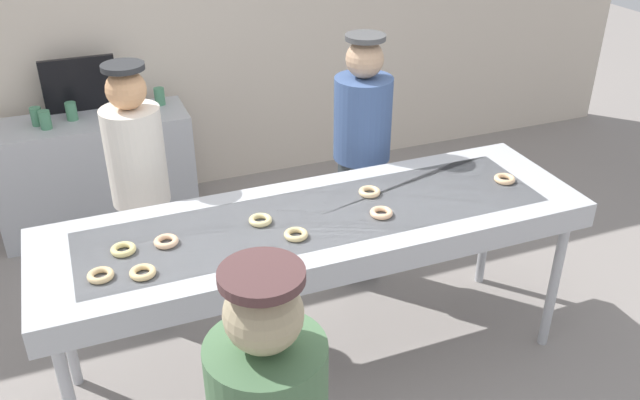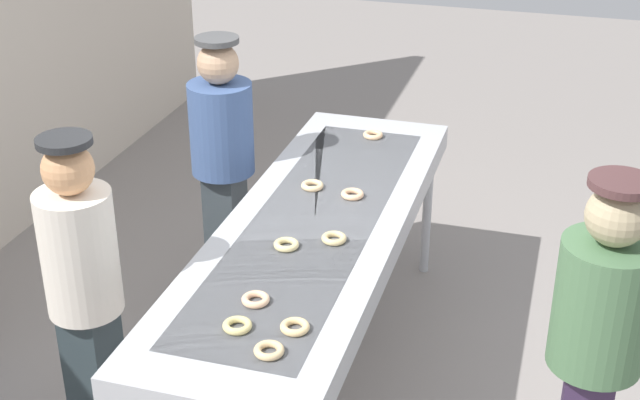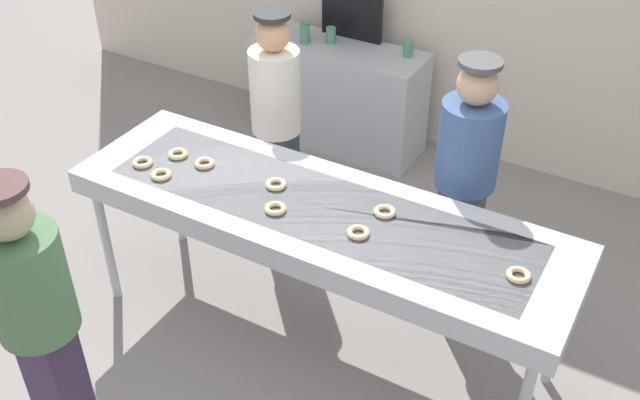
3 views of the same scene
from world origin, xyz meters
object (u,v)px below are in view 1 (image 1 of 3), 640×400
at_px(worker_baker, 140,185).
at_px(worker_assistant, 362,148).
at_px(plain_donut_1, 370,192).
at_px(plain_donut_8, 260,220).
at_px(paper_cup_2, 71,111).
at_px(plain_donut_2, 505,179).
at_px(paper_cup_0, 45,120).
at_px(plain_donut_7, 166,241).
at_px(plain_donut_3, 143,272).
at_px(plain_donut_0, 296,234).
at_px(menu_display, 80,84).
at_px(fryer_conveyor, 319,228).
at_px(plain_donut_5, 101,275).
at_px(plain_donut_4, 381,213).
at_px(paper_cup_3, 160,96).
at_px(paper_cup_1, 36,116).
at_px(plain_donut_6, 123,249).
at_px(prep_counter, 97,173).

relative_size(worker_baker, worker_assistant, 0.97).
relative_size(plain_donut_1, plain_donut_8, 1.00).
relative_size(plain_donut_1, paper_cup_2, 0.90).
relative_size(plain_donut_2, paper_cup_0, 0.90).
bearing_deg(plain_donut_7, plain_donut_3, -123.20).
bearing_deg(worker_baker, paper_cup_0, -68.66).
relative_size(plain_donut_0, plain_donut_2, 1.00).
xyz_separation_m(paper_cup_2, menu_display, (0.09, 0.17, 0.13)).
height_order(plain_donut_0, plain_donut_8, same).
bearing_deg(plain_donut_0, worker_baker, 122.42).
bearing_deg(plain_donut_7, fryer_conveyor, -1.63).
relative_size(worker_baker, menu_display, 3.09).
bearing_deg(plain_donut_5, fryer_conveyor, 7.82).
distance_m(plain_donut_4, paper_cup_0, 2.57).
bearing_deg(plain_donut_0, paper_cup_3, 96.55).
distance_m(plain_donut_0, worker_assistant, 1.12).
distance_m(worker_assistant, paper_cup_2, 2.11).
relative_size(plain_donut_0, menu_display, 0.22).
height_order(plain_donut_0, worker_baker, worker_baker).
height_order(plain_donut_0, plain_donut_4, same).
bearing_deg(plain_donut_1, paper_cup_1, 130.14).
bearing_deg(plain_donut_7, plain_donut_5, -151.68).
relative_size(plain_donut_2, menu_display, 0.22).
xyz_separation_m(plain_donut_2, worker_baker, (-1.86, 0.82, -0.08)).
bearing_deg(plain_donut_0, paper_cup_0, 116.93).
bearing_deg(plain_donut_4, paper_cup_0, 126.62).
bearing_deg(plain_donut_1, worker_assistant, 68.99).
distance_m(plain_donut_0, worker_baker, 1.12).
distance_m(plain_donut_7, plain_donut_8, 0.47).
distance_m(plain_donut_0, plain_donut_6, 0.80).
xyz_separation_m(plain_donut_0, paper_cup_2, (-0.89, 2.20, -0.05)).
distance_m(plain_donut_4, worker_assistant, 0.85).
height_order(paper_cup_0, menu_display, menu_display).
relative_size(plain_donut_5, menu_display, 0.22).
bearing_deg(worker_baker, plain_donut_4, 138.91).
bearing_deg(plain_donut_0, plain_donut_4, 4.37).
height_order(worker_assistant, prep_counter, worker_assistant).
height_order(plain_donut_3, plain_donut_4, same).
relative_size(plain_donut_0, plain_donut_1, 1.00).
relative_size(plain_donut_6, plain_donut_7, 1.00).
xyz_separation_m(worker_baker, paper_cup_3, (0.34, 1.33, 0.03)).
bearing_deg(worker_baker, plain_donut_6, 76.47).
bearing_deg(prep_counter, plain_donut_8, -71.05).
bearing_deg(worker_assistant, plain_donut_8, 24.33).
height_order(plain_donut_7, prep_counter, plain_donut_7).
bearing_deg(plain_donut_6, plain_donut_4, -6.10).
height_order(plain_donut_5, worker_baker, worker_baker).
xyz_separation_m(plain_donut_6, paper_cup_1, (-0.34, 2.02, -0.05)).
xyz_separation_m(worker_baker, menu_display, (-0.20, 1.43, 0.16)).
xyz_separation_m(plain_donut_5, plain_donut_7, (0.31, 0.17, 0.00)).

